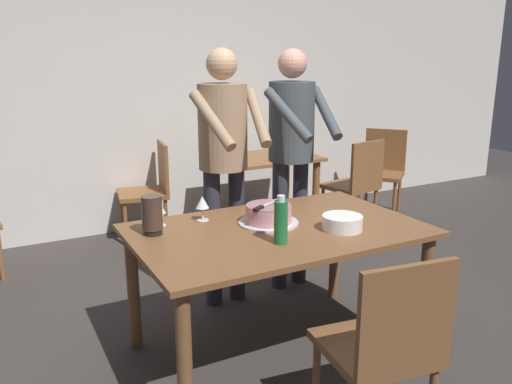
# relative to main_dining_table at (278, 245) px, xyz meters

# --- Properties ---
(ground_plane) EXTENTS (14.00, 14.00, 0.00)m
(ground_plane) POSITION_rel_main_dining_table_xyz_m (0.00, 0.00, -0.65)
(ground_plane) COLOR #383330
(back_wall) EXTENTS (10.00, 0.12, 2.70)m
(back_wall) POSITION_rel_main_dining_table_xyz_m (0.00, 2.62, 0.70)
(back_wall) COLOR beige
(back_wall) RESTS_ON ground_plane
(main_dining_table) EXTENTS (1.58, 0.99, 0.75)m
(main_dining_table) POSITION_rel_main_dining_table_xyz_m (0.00, 0.00, 0.00)
(main_dining_table) COLOR brown
(main_dining_table) RESTS_ON ground_plane
(cake_on_platter) EXTENTS (0.34, 0.34, 0.11)m
(cake_on_platter) POSITION_rel_main_dining_table_xyz_m (-0.01, 0.09, 0.15)
(cake_on_platter) COLOR silver
(cake_on_platter) RESTS_ON main_dining_table
(cake_knife) EXTENTS (0.24, 0.16, 0.02)m
(cake_knife) POSITION_rel_main_dining_table_xyz_m (-0.07, 0.06, 0.22)
(cake_knife) COLOR silver
(cake_knife) RESTS_ON cake_on_platter
(plate_stack) EXTENTS (0.22, 0.22, 0.08)m
(plate_stack) POSITION_rel_main_dining_table_xyz_m (0.30, -0.19, 0.14)
(plate_stack) COLOR white
(plate_stack) RESTS_ON main_dining_table
(wine_glass_near) EXTENTS (0.08, 0.08, 0.14)m
(wine_glass_near) POSITION_rel_main_dining_table_xyz_m (-0.56, 0.35, 0.20)
(wine_glass_near) COLOR silver
(wine_glass_near) RESTS_ON main_dining_table
(wine_glass_far) EXTENTS (0.08, 0.08, 0.14)m
(wine_glass_far) POSITION_rel_main_dining_table_xyz_m (-0.31, 0.32, 0.20)
(wine_glass_far) COLOR silver
(wine_glass_far) RESTS_ON main_dining_table
(water_bottle) EXTENTS (0.07, 0.07, 0.25)m
(water_bottle) POSITION_rel_main_dining_table_xyz_m (-0.11, -0.21, 0.22)
(water_bottle) COLOR #1E6B38
(water_bottle) RESTS_ON main_dining_table
(hurricane_lamp) EXTENTS (0.11, 0.11, 0.21)m
(hurricane_lamp) POSITION_rel_main_dining_table_xyz_m (-0.64, 0.22, 0.21)
(hurricane_lamp) COLOR black
(hurricane_lamp) RESTS_ON main_dining_table
(person_cutting_cake) EXTENTS (0.47, 0.55, 1.72)m
(person_cutting_cake) POSITION_rel_main_dining_table_xyz_m (0.00, 0.71, 0.43)
(person_cutting_cake) COLOR #2D2D38
(person_cutting_cake) RESTS_ON ground_plane
(person_standing_beside) EXTENTS (0.47, 0.56, 1.72)m
(person_standing_beside) POSITION_rel_main_dining_table_xyz_m (0.54, 0.74, 0.43)
(person_standing_beside) COLOR #2D2D38
(person_standing_beside) RESTS_ON ground_plane
(chair_near_side) EXTENTS (0.49, 0.49, 0.90)m
(chair_near_side) POSITION_rel_main_dining_table_xyz_m (0.02, -0.87, -0.16)
(chair_near_side) COLOR brown
(chair_near_side) RESTS_ON ground_plane
(background_table) EXTENTS (1.00, 0.70, 0.74)m
(background_table) POSITION_rel_main_dining_table_xyz_m (0.97, 1.92, -0.07)
(background_table) COLOR brown
(background_table) RESTS_ON ground_plane
(background_chair_0) EXTENTS (0.62, 0.62, 0.90)m
(background_chair_0) POSITION_rel_main_dining_table_xyz_m (2.42, 1.88, -0.16)
(background_chair_0) COLOR brown
(background_chair_0) RESTS_ON ground_plane
(background_chair_2) EXTENTS (0.51, 0.51, 0.90)m
(background_chair_2) POSITION_rel_main_dining_table_xyz_m (1.76, 1.51, -0.16)
(background_chair_2) COLOR brown
(background_chair_2) RESTS_ON ground_plane
(background_chair_3) EXTENTS (0.50, 0.50, 0.90)m
(background_chair_3) POSITION_rel_main_dining_table_xyz_m (-0.05, 2.26, -0.16)
(background_chair_3) COLOR brown
(background_chair_3) RESTS_ON ground_plane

